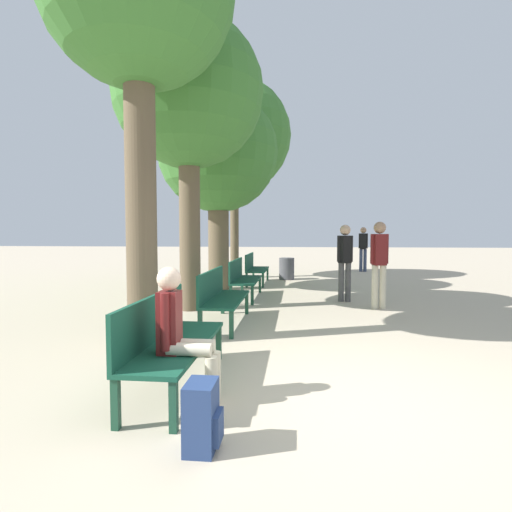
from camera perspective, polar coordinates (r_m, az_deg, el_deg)
ground_plane at (r=3.85m, az=11.13°, el=-19.77°), size 80.00×80.00×0.00m
bench_row_0 at (r=4.06m, az=-12.53°, el=-10.97°), size 0.54×1.85×0.90m
bench_row_1 at (r=6.61m, az=-5.17°, el=-5.38°), size 0.54×1.85×0.90m
bench_row_2 at (r=9.24m, az=-2.00°, el=-2.90°), size 0.54×1.85×0.90m
bench_row_3 at (r=11.90m, az=-0.25°, el=-1.52°), size 0.54×1.85×0.90m
tree_row_1 at (r=8.32m, az=-9.62°, el=21.72°), size 2.89×2.89×5.64m
tree_row_2 at (r=10.90m, az=-5.44°, el=14.28°), size 3.16×3.16×5.23m
tree_row_3 at (r=13.79m, az=-3.14°, el=16.71°), size 3.76×3.76×6.61m
person_seated at (r=3.64m, az=-10.58°, el=-10.39°), size 0.55×0.31×1.21m
backpack at (r=3.00m, az=-7.72°, el=-21.81°), size 0.24×0.28×0.48m
pedestrian_near at (r=16.17m, az=15.06°, el=1.37°), size 0.35×0.25×1.74m
pedestrian_mid at (r=8.96m, az=12.58°, el=-0.24°), size 0.34×0.29×1.69m
pedestrian_far at (r=8.25m, az=17.20°, el=-0.43°), size 0.35×0.25×1.73m
trash_bin at (r=13.01m, az=4.40°, el=-1.82°), size 0.49×0.49×0.70m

